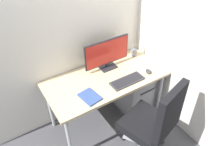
{
  "coord_description": "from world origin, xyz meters",
  "views": [
    {
      "loc": [
        -1.06,
        -1.76,
        2.38
      ],
      "look_at": [
        0.04,
        -0.07,
        0.83
      ],
      "focal_mm": 35.1,
      "sensor_mm": 36.0,
      "label": 1
    }
  ],
  "objects_px": {
    "office_chair": "(154,121)",
    "keyboard": "(127,81)",
    "mouse": "(149,71)",
    "filing_cabinet": "(135,88)",
    "monitor": "(107,53)",
    "notebook": "(90,97)",
    "pen_holder": "(134,52)"
  },
  "relations": [
    {
      "from": "filing_cabinet",
      "to": "notebook",
      "type": "height_order",
      "value": "notebook"
    },
    {
      "from": "filing_cabinet",
      "to": "pen_holder",
      "type": "distance_m",
      "value": 0.51
    },
    {
      "from": "notebook",
      "to": "filing_cabinet",
      "type": "bearing_deg",
      "value": 5.33
    },
    {
      "from": "filing_cabinet",
      "to": "mouse",
      "type": "distance_m",
      "value": 0.48
    },
    {
      "from": "monitor",
      "to": "pen_holder",
      "type": "height_order",
      "value": "monitor"
    },
    {
      "from": "filing_cabinet",
      "to": "monitor",
      "type": "xyz_separation_m",
      "value": [
        -0.35,
        0.17,
        0.61
      ]
    },
    {
      "from": "filing_cabinet",
      "to": "notebook",
      "type": "xyz_separation_m",
      "value": [
        -0.81,
        -0.2,
        0.42
      ]
    },
    {
      "from": "filing_cabinet",
      "to": "notebook",
      "type": "bearing_deg",
      "value": -166.04
    },
    {
      "from": "mouse",
      "to": "pen_holder",
      "type": "distance_m",
      "value": 0.43
    },
    {
      "from": "monitor",
      "to": "keyboard",
      "type": "xyz_separation_m",
      "value": [
        0.04,
        -0.38,
        -0.19
      ]
    },
    {
      "from": "mouse",
      "to": "notebook",
      "type": "bearing_deg",
      "value": -170.47
    },
    {
      "from": "monitor",
      "to": "mouse",
      "type": "relative_size",
      "value": 6.39
    },
    {
      "from": "office_chair",
      "to": "filing_cabinet",
      "type": "xyz_separation_m",
      "value": [
        0.33,
        0.73,
        -0.23
      ]
    },
    {
      "from": "filing_cabinet",
      "to": "pen_holder",
      "type": "relative_size",
      "value": 3.6
    },
    {
      "from": "keyboard",
      "to": "mouse",
      "type": "height_order",
      "value": "mouse"
    },
    {
      "from": "keyboard",
      "to": "pen_holder",
      "type": "xyz_separation_m",
      "value": [
        0.41,
        0.41,
        0.04
      ]
    },
    {
      "from": "keyboard",
      "to": "notebook",
      "type": "height_order",
      "value": "keyboard"
    },
    {
      "from": "mouse",
      "to": "keyboard",
      "type": "bearing_deg",
      "value": -170.78
    },
    {
      "from": "office_chair",
      "to": "pen_holder",
      "type": "height_order",
      "value": "office_chair"
    },
    {
      "from": "keyboard",
      "to": "mouse",
      "type": "xyz_separation_m",
      "value": [
        0.32,
        -0.01,
        0.01
      ]
    },
    {
      "from": "keyboard",
      "to": "filing_cabinet",
      "type": "bearing_deg",
      "value": 33.69
    },
    {
      "from": "filing_cabinet",
      "to": "monitor",
      "type": "height_order",
      "value": "monitor"
    },
    {
      "from": "keyboard",
      "to": "pen_holder",
      "type": "bearing_deg",
      "value": 44.67
    },
    {
      "from": "mouse",
      "to": "filing_cabinet",
      "type": "bearing_deg",
      "value": 103.47
    },
    {
      "from": "office_chair",
      "to": "keyboard",
      "type": "distance_m",
      "value": 0.56
    },
    {
      "from": "monitor",
      "to": "pen_holder",
      "type": "xyz_separation_m",
      "value": [
        0.45,
        0.03,
        -0.15
      ]
    },
    {
      "from": "monitor",
      "to": "filing_cabinet",
      "type": "bearing_deg",
      "value": -26.62
    },
    {
      "from": "monitor",
      "to": "keyboard",
      "type": "relative_size",
      "value": 1.47
    },
    {
      "from": "keyboard",
      "to": "notebook",
      "type": "bearing_deg",
      "value": 179.34
    },
    {
      "from": "filing_cabinet",
      "to": "mouse",
      "type": "xyz_separation_m",
      "value": [
        0.01,
        -0.21,
        0.43
      ]
    },
    {
      "from": "keyboard",
      "to": "pen_holder",
      "type": "height_order",
      "value": "pen_holder"
    },
    {
      "from": "filing_cabinet",
      "to": "keyboard",
      "type": "bearing_deg",
      "value": -146.31
    }
  ]
}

